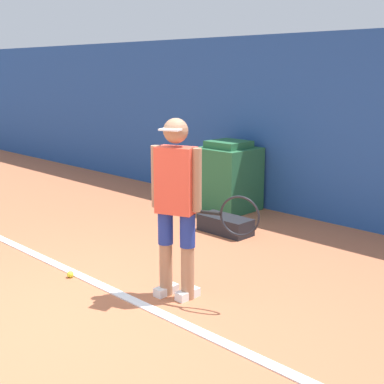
{
  "coord_description": "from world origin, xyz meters",
  "views": [
    {
      "loc": [
        3.59,
        -2.16,
        2.05
      ],
      "look_at": [
        0.25,
        1.21,
        0.96
      ],
      "focal_mm": 50.0,
      "sensor_mm": 36.0,
      "label": 1
    }
  ],
  "objects_px": {
    "tennis_player": "(178,201)",
    "tennis_ball": "(70,274)",
    "equipment_bag": "(225,225)",
    "covered_chair": "(228,177)"
  },
  "relations": [
    {
      "from": "covered_chair",
      "to": "tennis_ball",
      "type": "bearing_deg",
      "value": -78.45
    },
    {
      "from": "tennis_player",
      "to": "equipment_bag",
      "type": "xyz_separation_m",
      "value": [
        -1.0,
        1.79,
        -0.81
      ]
    },
    {
      "from": "covered_chair",
      "to": "equipment_bag",
      "type": "bearing_deg",
      "value": -50.61
    },
    {
      "from": "equipment_bag",
      "to": "tennis_player",
      "type": "bearing_deg",
      "value": -60.91
    },
    {
      "from": "tennis_ball",
      "to": "covered_chair",
      "type": "bearing_deg",
      "value": 101.55
    },
    {
      "from": "equipment_bag",
      "to": "covered_chair",
      "type": "bearing_deg",
      "value": 129.39
    },
    {
      "from": "tennis_ball",
      "to": "tennis_player",
      "type": "bearing_deg",
      "value": 21.96
    },
    {
      "from": "tennis_player",
      "to": "tennis_ball",
      "type": "height_order",
      "value": "tennis_player"
    },
    {
      "from": "tennis_player",
      "to": "tennis_ball",
      "type": "distance_m",
      "value": 1.49
    },
    {
      "from": "tennis_ball",
      "to": "equipment_bag",
      "type": "xyz_separation_m",
      "value": [
        0.11,
        2.24,
        0.07
      ]
    }
  ]
}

